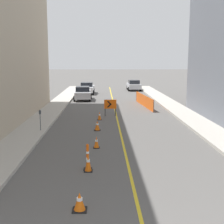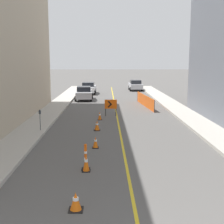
# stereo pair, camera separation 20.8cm
# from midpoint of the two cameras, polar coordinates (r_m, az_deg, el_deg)

# --- Properties ---
(lane_stripe) EXTENTS (0.12, 49.12, 0.01)m
(lane_stripe) POSITION_cam_midpoint_polar(r_m,az_deg,el_deg) (29.24, 0.33, 0.46)
(lane_stripe) COLOR gold
(lane_stripe) RESTS_ON ground_plane
(sidewalk_left) EXTENTS (2.08, 49.12, 0.18)m
(sidewalk_left) POSITION_cam_midpoint_polar(r_m,az_deg,el_deg) (29.61, -10.92, 0.56)
(sidewalk_left) COLOR #ADA89E
(sidewalk_left) RESTS_ON ground_plane
(sidewalk_right) EXTENTS (2.08, 49.12, 0.18)m
(sidewalk_right) POSITION_cam_midpoint_polar(r_m,az_deg,el_deg) (29.99, 11.44, 0.66)
(sidewalk_right) COLOR #ADA89E
(sidewalk_right) RESTS_ON ground_plane
(traffic_cone_nearest) EXTENTS (0.45, 0.45, 0.58)m
(traffic_cone_nearest) POSITION_cam_midpoint_polar(r_m,az_deg,el_deg) (10.06, -6.57, -15.97)
(traffic_cone_nearest) COLOR black
(traffic_cone_nearest) RESTS_ON ground_plane
(traffic_cone_second) EXTENTS (0.35, 0.35, 0.73)m
(traffic_cone_second) POSITION_cam_midpoint_polar(r_m,az_deg,el_deg) (13.20, -4.84, -9.28)
(traffic_cone_second) COLOR black
(traffic_cone_second) RESTS_ON ground_plane
(traffic_cone_third) EXTENTS (0.34, 0.34, 0.62)m
(traffic_cone_third) POSITION_cam_midpoint_polar(r_m,az_deg,el_deg) (16.56, -3.22, -5.55)
(traffic_cone_third) COLOR black
(traffic_cone_third) RESTS_ON ground_plane
(traffic_cone_fourth) EXTENTS (0.43, 0.43, 0.66)m
(traffic_cone_fourth) POSITION_cam_midpoint_polar(r_m,az_deg,el_deg) (20.61, -3.01, -2.49)
(traffic_cone_fourth) COLOR black
(traffic_cone_fourth) RESTS_ON ground_plane
(traffic_cone_fifth) EXTENTS (0.34, 0.34, 0.65)m
(traffic_cone_fifth) POSITION_cam_midpoint_polar(r_m,az_deg,el_deg) (24.20, -2.56, -0.70)
(traffic_cone_fifth) COLOR black
(traffic_cone_fifth) RESTS_ON ground_plane
(delineator_post_front) EXTENTS (0.36, 0.36, 1.13)m
(delineator_post_front) POSITION_cam_midpoint_polar(r_m,az_deg,el_deg) (13.37, -4.93, -8.49)
(delineator_post_front) COLOR black
(delineator_post_front) RESTS_ON ground_plane
(arrow_barricade_primary) EXTENTS (1.01, 0.10, 1.37)m
(arrow_barricade_primary) POSITION_cam_midpoint_polar(r_m,az_deg,el_deg) (25.76, -0.55, 1.33)
(arrow_barricade_primary) COLOR #EF560C
(arrow_barricade_primary) RESTS_ON ground_plane
(safety_mesh_fence) EXTENTS (0.75, 7.80, 1.13)m
(safety_mesh_fence) POSITION_cam_midpoint_polar(r_m,az_deg,el_deg) (31.42, 5.69, 2.08)
(safety_mesh_fence) COLOR #EF560C
(safety_mesh_fence) RESTS_ON ground_plane
(parked_car_curb_near) EXTENTS (2.00, 4.38, 1.59)m
(parked_car_curb_near) POSITION_cam_midpoint_polar(r_m,az_deg,el_deg) (36.26, -5.52, 3.44)
(parked_car_curb_near) COLOR #B7B7BC
(parked_car_curb_near) RESTS_ON ground_plane
(parked_car_curb_mid) EXTENTS (1.95, 4.35, 1.59)m
(parked_car_curb_mid) POSITION_cam_midpoint_polar(r_m,az_deg,el_deg) (42.92, -4.72, 4.39)
(parked_car_curb_mid) COLOR silver
(parked_car_curb_mid) RESTS_ON ground_plane
(parked_car_curb_far) EXTENTS (1.95, 4.35, 1.59)m
(parked_car_curb_far) POSITION_cam_midpoint_polar(r_m,az_deg,el_deg) (47.74, 3.87, 4.92)
(parked_car_curb_far) COLOR #B7B7BC
(parked_car_curb_far) RESTS_ON ground_plane
(parking_meter_near_curb) EXTENTS (0.12, 0.11, 1.32)m
(parking_meter_near_curb) POSITION_cam_midpoint_polar(r_m,az_deg,el_deg) (20.23, -13.30, -0.69)
(parking_meter_near_curb) COLOR #4C4C51
(parking_meter_near_curb) RESTS_ON sidewalk_left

